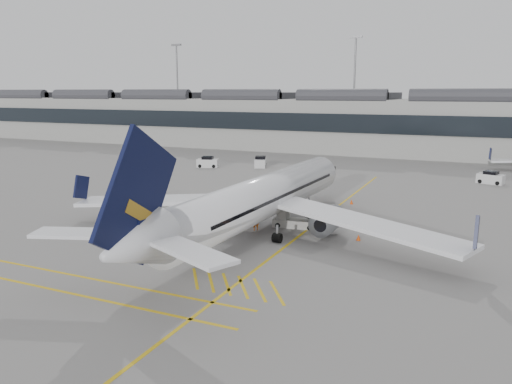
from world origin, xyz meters
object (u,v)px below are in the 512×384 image
at_px(airliner_main, 260,199).
at_px(pushback_tug, 193,214).
at_px(belt_loader, 294,221).
at_px(ramp_agent_b, 229,222).
at_px(baggage_cart_a, 245,208).
at_px(ramp_agent_a, 256,221).

distance_m(airliner_main, pushback_tug, 8.31).
bearing_deg(belt_loader, pushback_tug, -176.18).
bearing_deg(ramp_agent_b, airliner_main, 153.95).
xyz_separation_m(baggage_cart_a, ramp_agent_b, (0.82, -4.99, -0.19)).
relative_size(belt_loader, ramp_agent_a, 2.93).
bearing_deg(belt_loader, baggage_cart_a, 160.32).
relative_size(ramp_agent_b, pushback_tug, 0.51).
relative_size(ramp_agent_a, ramp_agent_b, 1.07).
relative_size(airliner_main, baggage_cart_a, 19.10).
xyz_separation_m(baggage_cart_a, pushback_tug, (-4.11, -3.24, -0.29)).
bearing_deg(ramp_agent_b, ramp_agent_a, 175.13).
bearing_deg(airliner_main, ramp_agent_a, 135.45).
relative_size(airliner_main, ramp_agent_b, 24.83).
xyz_separation_m(ramp_agent_a, pushback_tug, (-7.09, 0.52, -0.16)).
bearing_deg(ramp_agent_a, ramp_agent_b, 165.06).
height_order(baggage_cart_a, ramp_agent_b, baggage_cart_a).
xyz_separation_m(ramp_agent_a, ramp_agent_b, (-2.15, -1.24, -0.06)).
distance_m(baggage_cart_a, ramp_agent_b, 5.06).
relative_size(baggage_cart_a, ramp_agent_a, 1.21).
bearing_deg(pushback_tug, airliner_main, -23.50).
bearing_deg(airliner_main, belt_loader, 60.08).
relative_size(belt_loader, ramp_agent_b, 3.14).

